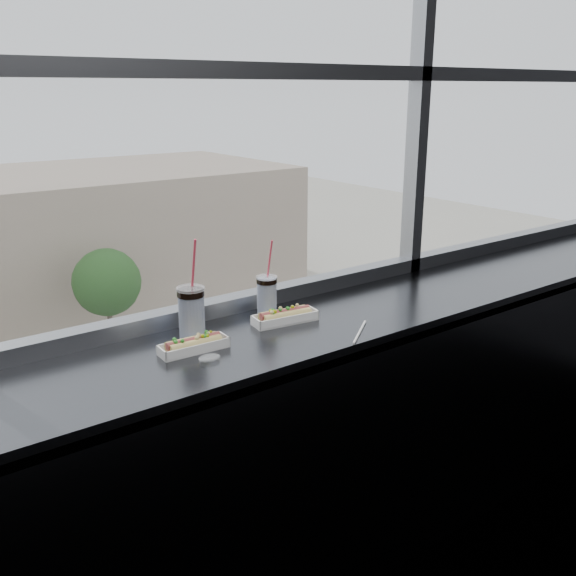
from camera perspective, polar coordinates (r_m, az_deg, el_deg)
wall_back_lower at (r=2.77m, az=-4.55°, el=-12.77°), size 6.00×0.00×6.00m
counter at (r=2.34m, az=-1.23°, el=-4.49°), size 6.00×0.55×0.06m
counter_fascia at (r=2.41m, az=2.55°, el=-17.89°), size 6.00×0.04×1.04m
hotdog_tray_left at (r=2.17m, az=-8.38°, el=-4.98°), size 0.24×0.09×0.06m
hotdog_tray_right at (r=2.40m, az=-0.26°, el=-2.51°), size 0.26×0.11×0.06m
soda_cup_left at (r=2.24m, az=-8.57°, el=-2.02°), size 0.10×0.10×0.36m
soda_cup_right at (r=2.45m, az=-1.89°, el=-0.55°), size 0.08×0.08×0.30m
loose_straw at (r=2.32m, az=6.39°, el=-3.89°), size 0.19×0.14×0.01m
wrapper at (r=2.09m, az=-7.02°, el=-6.17°), size 0.09×0.06×0.02m
car_near_d at (r=22.65m, az=-13.50°, el=-14.34°), size 3.72×7.23×2.31m
car_near_e at (r=27.31m, az=5.52°, el=-8.55°), size 2.61×5.91×1.95m
pedestrian_c at (r=32.54m, az=-22.45°, el=-5.40°), size 0.69×0.92×2.07m
tree_right at (r=33.35m, az=-15.81°, el=0.48°), size 3.42×3.42×5.35m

